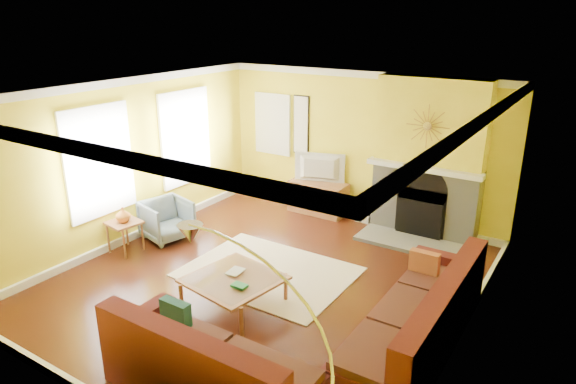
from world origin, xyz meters
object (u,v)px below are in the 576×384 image
Objects in this scene: media_console at (318,197)px; side_table at (125,237)px; coffee_table at (235,292)px; arc_lamp at (265,373)px; armchair at (167,220)px; sectional_sofa at (315,303)px.

media_console is 3.63m from side_table.
arc_lamp is at bearing -46.21° from coffee_table.
arc_lamp reaches higher than armchair.
armchair is 0.35× the size of arc_lamp.
coffee_table is 2.55m from armchair.
sectional_sofa is 3.69m from armchair.
coffee_table is 0.97× the size of media_console.
side_table is (-1.76, -3.17, -0.05)m from media_console.
arc_lamp reaches higher than side_table.
arc_lamp is at bearing -64.52° from media_console.
side_table is (-2.50, 0.35, 0.05)m from coffee_table.
arc_lamp is at bearing -27.80° from side_table.
side_table is at bearing 179.68° from armchair.
media_console reaches higher than coffee_table.
armchair reaches higher than coffee_table.
coffee_table is at bearing -8.03° from side_table.
media_console is 0.52× the size of arc_lamp.
sectional_sofa reaches higher than armchair.
sectional_sofa reaches higher than coffee_table.
arc_lamp reaches higher than sectional_sofa.
sectional_sofa reaches higher than side_table.
media_console is at bearing -17.93° from armchair.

